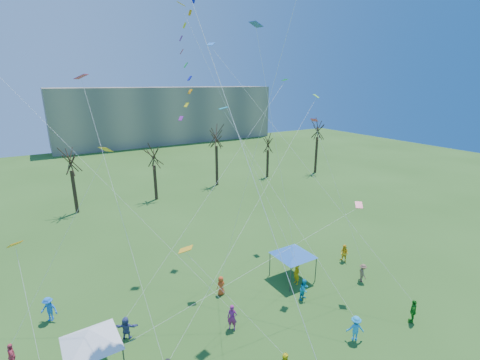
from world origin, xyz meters
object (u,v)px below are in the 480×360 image
big_box_kite (192,50)px  canopy_tent_white (90,336)px  distant_building (168,115)px  canopy_tent_blue (293,250)px

big_box_kite → canopy_tent_white: bearing=-178.5°
distant_building → big_box_kite: big_box_kite is taller
canopy_tent_blue → big_box_kite: bearing=-169.7°
canopy_tent_blue → distant_building: bearing=78.6°
distant_building → canopy_tent_white: distant_building is taller
distant_building → canopy_tent_blue: size_ratio=14.04×
big_box_kite → canopy_tent_blue: 18.02m
big_box_kite → canopy_tent_blue: big_box_kite is taller
big_box_kite → canopy_tent_white: 16.86m
big_box_kite → canopy_tent_white: size_ratio=5.49×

